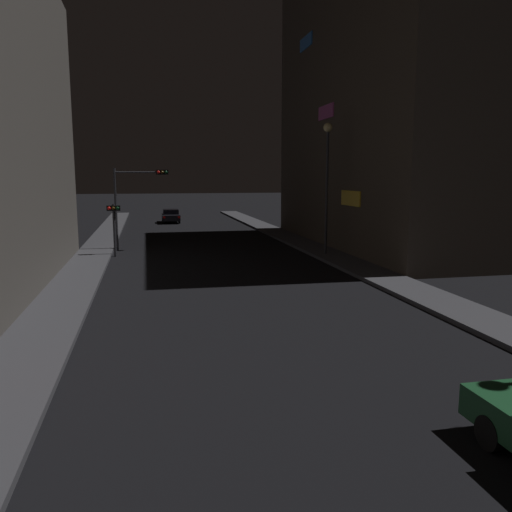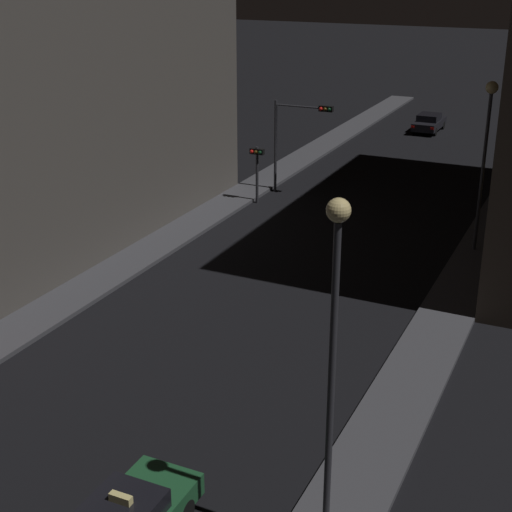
% 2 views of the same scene
% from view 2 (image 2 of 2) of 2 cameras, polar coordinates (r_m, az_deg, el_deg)
% --- Properties ---
extents(sidewalk_left, '(2.16, 72.09, 0.18)m').
position_cam_2_polar(sidewalk_left, '(44.70, -1.11, 4.54)').
color(sidewalk_left, '#424247').
rests_on(sidewalk_left, ground_plane).
extents(sidewalk_right, '(2.16, 72.09, 0.18)m').
position_cam_2_polar(sidewalk_right, '(40.81, 17.11, 1.89)').
color(sidewalk_right, '#424247').
rests_on(sidewalk_right, ground_plane).
extents(far_car, '(1.85, 4.47, 1.42)m').
position_cam_2_polar(far_car, '(63.04, 12.72, 9.65)').
color(far_car, black).
rests_on(far_car, ground_plane).
extents(traffic_light_overhead, '(3.52, 0.41, 5.38)m').
position_cam_2_polar(traffic_light_overhead, '(44.37, 2.99, 9.42)').
color(traffic_light_overhead, '#2D2D33').
rests_on(traffic_light_overhead, ground_plane).
extents(traffic_light_left_kerb, '(0.80, 0.41, 3.21)m').
position_cam_2_polar(traffic_light_left_kerb, '(42.93, 0.07, 6.95)').
color(traffic_light_left_kerb, '#2D2D33').
rests_on(traffic_light_left_kerb, ground_plane).
extents(street_lamp_near_block, '(0.50, 0.50, 8.54)m').
position_cam_2_polar(street_lamp_near_block, '(16.12, 5.78, -5.54)').
color(street_lamp_near_block, '#2D2D33').
rests_on(street_lamp_near_block, sidewalk_right).
extents(street_lamp_far_block, '(0.55, 0.55, 7.81)m').
position_cam_2_polar(street_lamp_far_block, '(36.08, 16.75, 8.68)').
color(street_lamp_far_block, '#2D2D33').
rests_on(street_lamp_far_block, sidewalk_right).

